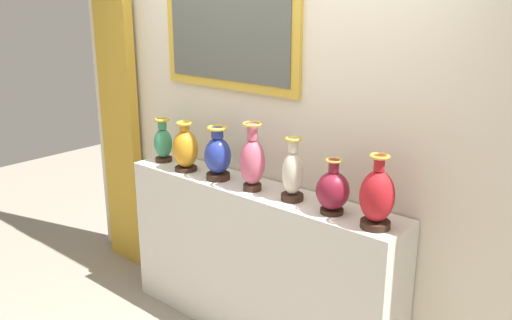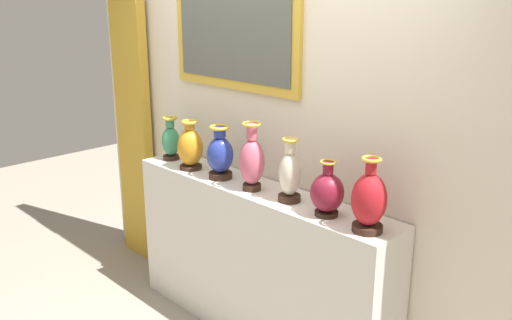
% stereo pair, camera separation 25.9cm
% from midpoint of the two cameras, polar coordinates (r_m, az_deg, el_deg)
% --- Properties ---
extents(display_shelf, '(2.02, 0.36, 1.05)m').
position_cam_midpoint_polar(display_shelf, '(3.66, -2.06, -10.65)').
color(display_shelf, silver).
rests_on(display_shelf, ground_plane).
extents(back_wall, '(3.98, 0.14, 2.85)m').
position_cam_midpoint_polar(back_wall, '(3.52, 0.30, 4.05)').
color(back_wall, beige).
rests_on(back_wall, ground_plane).
extents(curtain_gold, '(0.41, 0.08, 2.18)m').
position_cam_midpoint_polar(curtain_gold, '(4.68, -15.40, 2.35)').
color(curtain_gold, gold).
rests_on(curtain_gold, ground_plane).
extents(vase_jade, '(0.13, 0.13, 0.32)m').
position_cam_midpoint_polar(vase_jade, '(4.03, -11.45, 1.79)').
color(vase_jade, '#382319').
rests_on(vase_jade, display_shelf).
extents(vase_amber, '(0.18, 0.18, 0.34)m').
position_cam_midpoint_polar(vase_amber, '(3.79, -9.30, 1.13)').
color(vase_amber, '#382319').
rests_on(vase_amber, display_shelf).
extents(vase_cobalt, '(0.18, 0.18, 0.36)m').
position_cam_midpoint_polar(vase_cobalt, '(3.58, -6.06, 0.42)').
color(vase_cobalt, '#382319').
rests_on(vase_cobalt, display_shelf).
extents(vase_rose, '(0.16, 0.16, 0.43)m').
position_cam_midpoint_polar(vase_rose, '(3.35, -2.60, -0.14)').
color(vase_rose, '#382319').
rests_on(vase_rose, display_shelf).
extents(vase_ivory, '(0.13, 0.13, 0.38)m').
position_cam_midpoint_polar(vase_ivory, '(3.20, 1.51, -1.47)').
color(vase_ivory, '#382319').
rests_on(vase_ivory, display_shelf).
extents(vase_burgundy, '(0.19, 0.19, 0.31)m').
position_cam_midpoint_polar(vase_burgundy, '(3.03, 5.55, -3.22)').
color(vase_burgundy, '#382319').
rests_on(vase_burgundy, display_shelf).
extents(vase_crimson, '(0.18, 0.18, 0.40)m').
position_cam_midpoint_polar(vase_crimson, '(2.86, 9.93, -3.85)').
color(vase_crimson, '#382319').
rests_on(vase_crimson, display_shelf).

